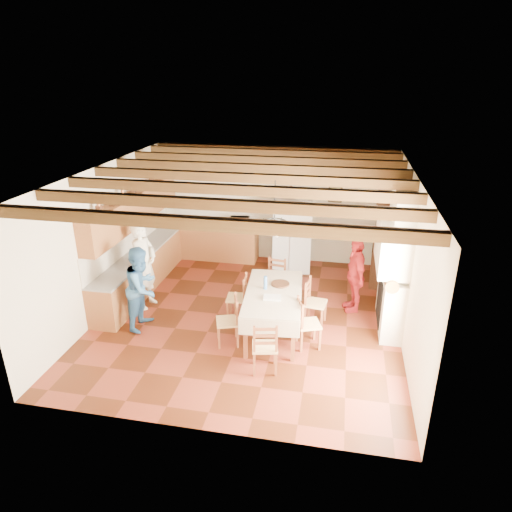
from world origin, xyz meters
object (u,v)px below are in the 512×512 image
Objects in this scene: person_man at (144,265)px; chair_right_near at (309,323)px; chair_right_far at (316,302)px; chair_left_near at (227,320)px; hutch at (384,240)px; person_woman_red at (355,275)px; chair_left_far at (237,297)px; dining_table at (273,296)px; microwave at (240,223)px; refrigerator at (292,234)px; chair_end_far at (274,281)px; person_woman_blue at (142,288)px; chair_end_near at (265,346)px.

chair_right_near is at bearing -94.18° from person_man.
chair_left_near is at bearing 131.23° from chair_right_far.
hutch reaches higher than person_woman_red.
chair_right_near is (1.52, -0.74, 0.00)m from chair_left_far.
microwave is (-1.44, 3.44, 0.25)m from dining_table.
chair_right_near is at bearing -85.63° from refrigerator.
chair_right_far is (0.81, -2.66, -0.45)m from refrigerator.
chair_right_near and chair_end_far have the same top height.
chair_end_far is 0.57× the size of person_woman_blue.
chair_right_near is 0.50× the size of person_man.
person_woman_red is at bearing 104.56° from chair_left_far.
microwave is (-1.26, 2.14, 0.56)m from chair_end_far.
refrigerator is 2.88m from chair_left_far.
person_woman_red reaches higher than microwave.
person_man is (-2.84, 0.57, 0.16)m from dining_table.
chair_end_near is at bearing -78.25° from microwave.
person_man is (-3.61, 0.08, 0.47)m from chair_right_far.
chair_left_near is at bearing -94.72° from person_woman_blue.
person_man reaches higher than chair_end_far.
chair_right_near is at bearing -86.84° from person_woman_blue.
person_man is at bearing 96.56° from chair_right_far.
person_man is at bearing -99.56° from chair_left_far.
dining_table is 3.74m from microwave.
person_woman_red reaches higher than chair_left_far.
hutch reaches higher than chair_left_far.
chair_end_near is (-0.72, -1.70, 0.00)m from chair_right_far.
refrigerator is 2.23m from hutch.
person_man reaches higher than chair_left_far.
refrigerator is at bearing -100.51° from chair_end_near.
microwave is at bearing 171.30° from chair_left_near.
hutch is 2.84m from chair_end_far.
chair_right_near is at bearing -138.43° from chair_end_near.
person_woman_red is at bearing -46.84° from chair_right_near.
hutch is 5.59m from person_woman_blue.
chair_right_far is at bearing -124.80° from chair_end_near.
chair_right_far is 1.91× the size of microwave.
chair_left_near and chair_right_near have the same top height.
refrigerator is at bearing -31.50° from person_woman_blue.
refrigerator is 1.94× the size of chair_left_far.
hutch is at bearing -52.15° from person_woman_blue.
hutch reaches higher than chair_end_far.
chair_left_far is at bearing 152.87° from dining_table.
microwave is at bearing 10.13° from chair_right_near.
hutch is 1.71m from person_woman_red.
person_woman_blue is at bearing -74.84° from chair_left_far.
chair_end_near is at bearing -105.78° from person_woman_blue.
chair_right_far is 1.00× the size of chair_end_near.
chair_end_near is at bearing 164.75° from chair_right_far.
refrigerator is 4.38m from chair_end_near.
chair_end_far is 2.55m from microwave.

